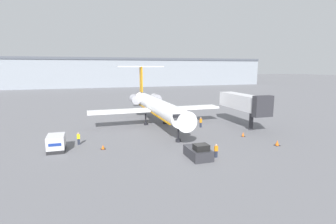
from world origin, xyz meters
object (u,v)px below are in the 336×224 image
(luggage_cart, at_px, (56,143))
(worker_on_apron, at_px, (79,138))
(traffic_cone_mid, at_px, (277,143))
(jet_bridge, at_px, (244,102))
(traffic_cone_left, at_px, (103,147))
(worker_by_wing, at_px, (201,122))
(pushback_tug, at_px, (198,152))
(worker_near_tug, at_px, (216,151))
(traffic_cone_right, at_px, (243,134))
(airplane_main, at_px, (156,106))

(luggage_cart, xyz_separation_m, worker_on_apron, (2.69, 1.99, -0.14))
(traffic_cone_mid, bearing_deg, jet_bridge, 79.97)
(worker_on_apron, distance_m, traffic_cone_left, 4.43)
(worker_by_wing, bearing_deg, luggage_cart, -164.55)
(worker_by_wing, distance_m, jet_bridge, 8.43)
(pushback_tug, relative_size, jet_bridge, 0.32)
(jet_bridge, bearing_deg, luggage_cart, -171.68)
(worker_near_tug, height_order, traffic_cone_right, worker_near_tug)
(airplane_main, xyz_separation_m, luggage_cart, (-16.27, -10.92, -2.60))
(jet_bridge, bearing_deg, traffic_cone_right, -123.24)
(luggage_cart, xyz_separation_m, jet_bridge, (30.69, 4.49, 3.42))
(worker_near_tug, distance_m, traffic_cone_left, 14.63)
(airplane_main, relative_size, jet_bridge, 2.36)
(traffic_cone_left, bearing_deg, luggage_cart, 168.68)
(traffic_cone_left, bearing_deg, worker_near_tug, -30.08)
(traffic_cone_mid, bearing_deg, worker_on_apron, 161.42)
(luggage_cart, distance_m, worker_by_wing, 24.14)
(worker_near_tug, height_order, traffic_cone_left, worker_near_tug)
(luggage_cart, height_order, worker_by_wing, luggage_cart)
(luggage_cart, relative_size, traffic_cone_left, 5.34)
(traffic_cone_left, distance_m, jet_bridge, 25.91)
(pushback_tug, bearing_deg, worker_on_apron, 143.67)
(traffic_cone_right, relative_size, jet_bridge, 0.06)
(luggage_cart, relative_size, worker_by_wing, 1.76)
(airplane_main, bearing_deg, worker_by_wing, -32.73)
(airplane_main, relative_size, traffic_cone_mid, 39.24)
(airplane_main, bearing_deg, traffic_cone_mid, -54.90)
(worker_on_apron, relative_size, jet_bridge, 0.14)
(worker_near_tug, bearing_deg, luggage_cart, 155.26)
(pushback_tug, distance_m, traffic_cone_mid, 12.48)
(luggage_cart, bearing_deg, worker_near_tug, -24.74)
(airplane_main, xyz_separation_m, pushback_tug, (0.02, -18.94, -2.92))
(pushback_tug, height_order, luggage_cart, luggage_cart)
(worker_by_wing, bearing_deg, pushback_tug, -115.78)
(pushback_tug, relative_size, traffic_cone_left, 6.44)
(worker_near_tug, bearing_deg, worker_by_wing, 71.93)
(worker_near_tug, bearing_deg, jet_bridge, 46.53)
(traffic_cone_right, height_order, jet_bridge, jet_bridge)
(worker_near_tug, height_order, worker_by_wing, worker_by_wing)
(airplane_main, relative_size, pushback_tug, 7.44)
(luggage_cart, xyz_separation_m, traffic_cone_right, (26.97, -1.19, -0.70))
(airplane_main, bearing_deg, worker_on_apron, -146.67)
(traffic_cone_left, bearing_deg, worker_by_wing, 23.41)
(traffic_cone_mid, bearing_deg, airplane_main, 125.10)
(airplane_main, bearing_deg, worker_near_tug, -83.74)
(luggage_cart, height_order, traffic_cone_mid, luggage_cart)
(luggage_cart, bearing_deg, jet_bridge, 8.32)
(traffic_cone_right, bearing_deg, traffic_cone_mid, -72.73)
(pushback_tug, relative_size, worker_on_apron, 2.26)
(jet_bridge, bearing_deg, traffic_cone_left, -167.26)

